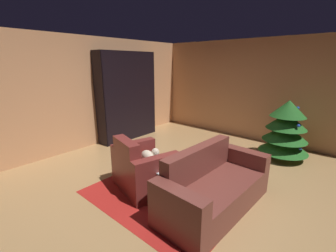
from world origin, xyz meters
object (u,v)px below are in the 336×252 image
at_px(bookshelf_unit, 130,98).
at_px(armchair_red, 143,169).
at_px(couch_red, 213,188).
at_px(bottle_on_table, 183,166).
at_px(decorated_tree, 286,130).
at_px(book_stack_on_table, 174,162).
at_px(coffee_table, 177,168).

distance_m(bookshelf_unit, armchair_red, 2.82).
bearing_deg(couch_red, armchair_red, -165.50).
bearing_deg(armchair_red, bottle_on_table, 10.40).
height_order(bottle_on_table, decorated_tree, decorated_tree).
bearing_deg(decorated_tree, bottle_on_table, -104.32).
xyz_separation_m(bookshelf_unit, bottle_on_table, (2.90, -1.49, -0.51)).
bearing_deg(bookshelf_unit, book_stack_on_table, -27.63).
bearing_deg(couch_red, decorated_tree, 83.95).
distance_m(bookshelf_unit, bottle_on_table, 3.30).
bearing_deg(book_stack_on_table, bookshelf_unit, 152.37).
bearing_deg(coffee_table, couch_red, 5.57).
bearing_deg(couch_red, coffee_table, -174.43).
distance_m(couch_red, coffee_table, 0.62).
bearing_deg(coffee_table, book_stack_on_table, -171.49).
relative_size(bookshelf_unit, book_stack_on_table, 9.71).
bearing_deg(bookshelf_unit, coffee_table, -27.10).
height_order(couch_red, coffee_table, couch_red).
xyz_separation_m(couch_red, coffee_table, (-0.60, -0.06, 0.13)).
distance_m(bookshelf_unit, decorated_tree, 3.78).
bearing_deg(bookshelf_unit, decorated_tree, 18.01).
bearing_deg(bookshelf_unit, couch_red, -21.83).
distance_m(book_stack_on_table, bottle_on_table, 0.26).
height_order(armchair_red, book_stack_on_table, armchair_red).
bearing_deg(bottle_on_table, book_stack_on_table, 158.53).
relative_size(couch_red, coffee_table, 2.36).
relative_size(couch_red, decorated_tree, 1.47).
relative_size(couch_red, bottle_on_table, 7.88).
xyz_separation_m(bookshelf_unit, couch_red, (3.31, -1.33, -0.78)).
bearing_deg(book_stack_on_table, armchair_red, -154.52).
xyz_separation_m(bookshelf_unit, armchair_red, (2.19, -1.62, -0.75)).
distance_m(coffee_table, book_stack_on_table, 0.10).
bearing_deg(couch_red, bottle_on_table, -158.82).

